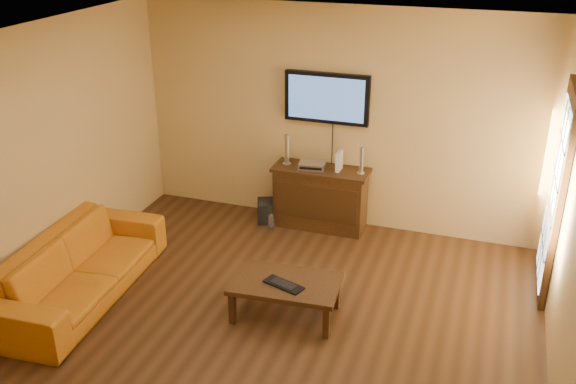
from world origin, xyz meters
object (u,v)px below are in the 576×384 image
at_px(television, 327,98).
at_px(media_console, 320,198).
at_px(speaker_left, 287,151).
at_px(av_receiver, 312,165).
at_px(bottle, 271,222).
at_px(coffee_table, 286,286).
at_px(sofa, 79,258).
at_px(subwoofer, 269,211).
at_px(keyboard, 284,285).
at_px(game_console, 339,161).
at_px(speaker_right, 362,162).

bearing_deg(television, media_console, -90.00).
relative_size(television, speaker_left, 2.69).
height_order(speaker_left, av_receiver, speaker_left).
bearing_deg(bottle, television, 40.50).
xyz_separation_m(coffee_table, sofa, (-2.11, -0.32, 0.10)).
distance_m(subwoofer, keyboard, 2.18).
relative_size(av_receiver, subwoofer, 1.13).
distance_m(speaker_left, keyboard, 2.23).
xyz_separation_m(sofa, subwoofer, (1.23, 2.22, -0.29)).
xyz_separation_m(av_receiver, keyboard, (0.34, -2.03, -0.42)).
bearing_deg(coffee_table, game_console, 90.02).
height_order(coffee_table, subwoofer, coffee_table).
xyz_separation_m(game_console, bottle, (-0.77, -0.30, -0.80)).
height_order(speaker_right, keyboard, speaker_right).
relative_size(speaker_left, subwoofer, 1.38).
relative_size(media_console, speaker_right, 3.54).
distance_m(media_console, speaker_left, 0.71).
relative_size(sofa, keyboard, 5.19).
bearing_deg(sofa, subwoofer, -32.68).
relative_size(media_console, speaker_left, 3.07).
height_order(subwoofer, bottle, subwoofer).
bearing_deg(av_receiver, keyboard, -88.67).
relative_size(coffee_table, bottle, 5.06).
distance_m(av_receiver, keyboard, 2.10).
xyz_separation_m(subwoofer, keyboard, (0.89, -1.97, 0.26)).
distance_m(television, av_receiver, 0.83).
bearing_deg(subwoofer, av_receiver, -14.38).
bearing_deg(speaker_right, speaker_left, 179.68).
xyz_separation_m(av_receiver, subwoofer, (-0.55, -0.06, -0.67)).
distance_m(media_console, speaker_right, 0.73).
distance_m(television, keyboard, 2.55).
distance_m(coffee_table, game_console, 2.06).
height_order(speaker_left, keyboard, speaker_left).
bearing_deg(sofa, av_receiver, -41.69).
relative_size(coffee_table, av_receiver, 3.46).
bearing_deg(keyboard, sofa, -173.31).
height_order(speaker_left, bottle, speaker_left).
bearing_deg(keyboard, television, 95.81).
bearing_deg(media_console, speaker_left, 178.49).
relative_size(sofa, speaker_left, 5.78).
relative_size(media_console, bottle, 5.49).
bearing_deg(television, bottle, -139.50).
height_order(sofa, av_receiver, sofa).
xyz_separation_m(television, keyboard, (0.23, -2.23, -1.21)).
bearing_deg(speaker_left, bottle, -109.81).
xyz_separation_m(sofa, av_receiver, (1.78, 2.28, 0.38)).
bearing_deg(television, game_console, -37.05).
xyz_separation_m(av_receiver, game_console, (0.33, 0.03, 0.08)).
bearing_deg(bottle, coffee_table, -65.56).
bearing_deg(game_console, television, 144.21).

